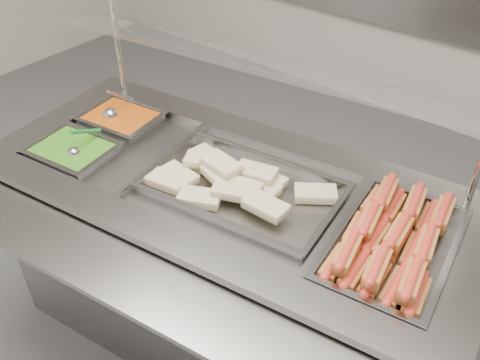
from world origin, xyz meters
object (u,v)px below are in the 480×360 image
Objects in this scene: sneeze_guard at (260,67)px; pan_hotdogs at (392,252)px; ladle at (111,114)px; steam_counter at (230,266)px; pan_wraps at (242,191)px; serving_spoon at (76,149)px.

sneeze_guard reaches higher than pan_hotdogs.
sneeze_guard reaches higher than ladle.
ladle reaches higher than pan_hotdogs.
steam_counter is 0.39m from pan_wraps.
pan_hotdogs is at bearing -11.57° from sneeze_guard.
pan_hotdogs is 3.09× the size of ladle.
pan_hotdogs is (0.56, 0.08, 0.37)m from steam_counter.
steam_counter is at bearing -82.28° from sneeze_guard.
serving_spoon is (-0.59, -0.22, 0.03)m from pan_wraps.
sneeze_guard reaches higher than pan_wraps.
ladle reaches higher than serving_spoon.
sneeze_guard is at bearing 168.43° from pan_hotdogs.
serving_spoon is (-0.54, -0.21, 0.42)m from steam_counter.
pan_hotdogs is (0.59, -0.12, -0.37)m from sneeze_guard.
pan_hotdogs is 0.51m from pan_wraps.
serving_spoon is (0.10, -0.24, 0.00)m from ladle.
pan_hotdogs is at bearing 14.60° from serving_spoon.
sneeze_guard is 2.83× the size of pan_hotdogs.
steam_counter is at bearing -172.29° from pan_wraps.
steam_counter is at bearing -3.08° from ladle.
pan_wraps is at bearing -172.29° from pan_hotdogs.
steam_counter is 10.77× the size of serving_spoon.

